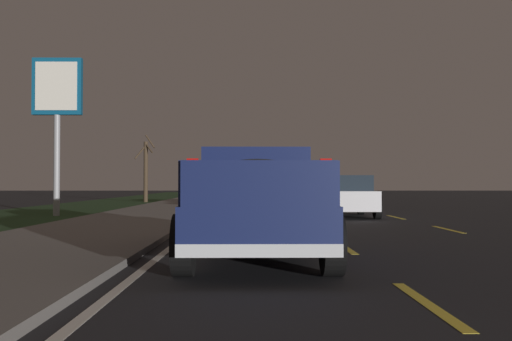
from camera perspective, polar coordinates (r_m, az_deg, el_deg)
ground at (r=27.72m, az=6.96°, el=-3.85°), size 144.00×144.00×0.00m
sidewalk_shoulder at (r=27.75m, az=-8.51°, el=-3.72°), size 108.00×4.00×0.12m
grass_verge at (r=28.88m, az=-18.40°, el=-3.69°), size 108.00×6.00×0.01m
lane_markings at (r=30.90m, az=0.55°, el=-3.59°), size 108.47×7.04×0.01m
pickup_truck at (r=9.64m, az=0.00°, el=-2.89°), size 5.43×2.30×1.87m
sedan_white at (r=21.94m, az=8.77°, el=-2.48°), size 4.41×2.03×1.54m
sedan_red at (r=31.08m, az=-0.43°, el=-2.14°), size 4.41×2.04×1.54m
gas_price_sign at (r=23.71m, az=-19.03°, el=6.74°), size 0.27×1.90×6.09m
bare_tree_far at (r=39.17m, az=-10.83°, el=0.09°), size 0.77×1.35×4.51m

